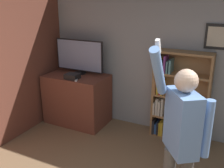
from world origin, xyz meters
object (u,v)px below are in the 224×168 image
Objects in this scene: television at (79,56)px; bookshelf at (175,97)px; waste_bin at (188,144)px; person at (181,135)px; game_console at (72,76)px.

television is 1.89m from bookshelf.
person is at bearing -85.80° from waste_bin.
bookshelf is (1.80, 0.12, -0.53)m from television.
game_console is at bearing -81.03° from television.
person is (0.46, -1.77, 0.30)m from bookshelf.
person is at bearing -75.51° from bookshelf.
person is 1.53m from waste_bin.
bookshelf is 1.85m from person.
person is (2.26, -1.65, -0.23)m from television.
bookshelf is at bearing 158.47° from person.
game_console is 2.57m from person.
bookshelf is at bearing 14.52° from game_console.
bookshelf is at bearing 126.33° from waste_bin.
waste_bin is (-0.09, 1.27, -0.84)m from person.
person is 4.94× the size of waste_bin.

